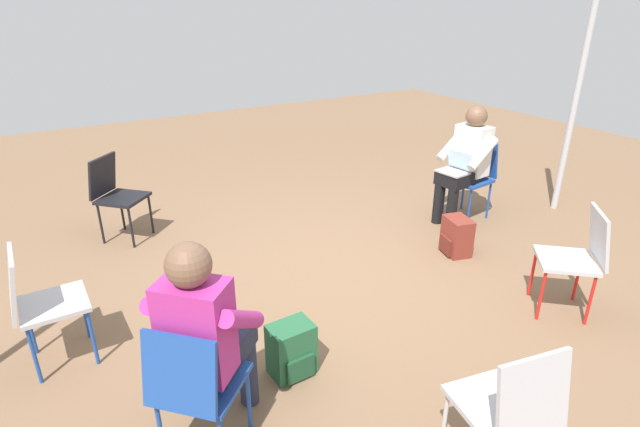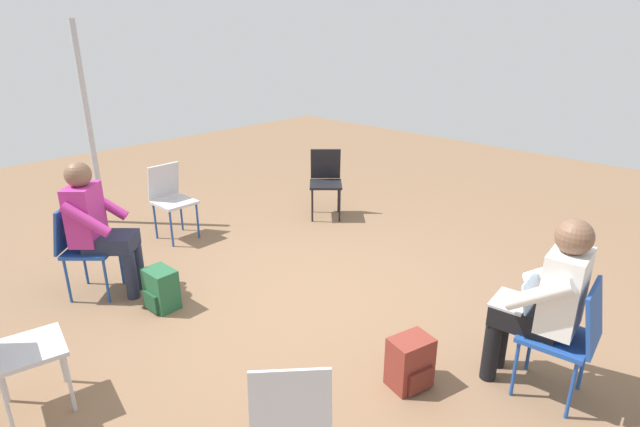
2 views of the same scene
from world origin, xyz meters
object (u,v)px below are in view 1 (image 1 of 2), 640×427
person_in_magenta (206,331)px  backpack_near_laptop_user (291,352)px  chair_northeast (195,383)px  chair_northwest (578,254)px  backpack_by_empty_chair (457,238)px  person_with_laptop (466,159)px  chair_west (473,173)px  chair_north (510,406)px  chair_east (39,300)px  chair_southeast (115,192)px

person_in_magenta → backpack_near_laptop_user: person_in_magenta is taller
chair_northeast → chair_northwest: bearing=43.0°
backpack_by_empty_chair → person_with_laptop: bearing=-137.5°
chair_northeast → chair_west: same height
chair_west → backpack_near_laptop_user: chair_west is taller
chair_northwest → backpack_near_laptop_user: 2.25m
chair_north → chair_east: bearing=141.5°
chair_west → backpack_near_laptop_user: 3.16m
chair_west → person_with_laptop: 0.26m
chair_northeast → chair_west: size_ratio=1.00×
chair_southeast → chair_east: bearing=21.6°
chair_east → person_in_magenta: 1.35m
person_in_magenta → backpack_by_empty_chair: bearing=63.8°
person_with_laptop → backpack_by_empty_chair: person_with_laptop is taller
backpack_by_empty_chair → chair_west: bearing=-143.4°
chair_northwest → backpack_by_empty_chair: (0.05, -1.14, -0.34)m
chair_west → backpack_near_laptop_user: bearing=106.5°
chair_west → backpack_near_laptop_user: (2.89, 1.23, -0.34)m
chair_northwest → person_with_laptop: size_ratio=0.69×
person_with_laptop → backpack_near_laptop_user: 3.03m
chair_northeast → chair_east: same height
person_with_laptop → chair_southeast: bearing=59.8°
chair_northwest → person_with_laptop: person_with_laptop is taller
chair_southeast → person_in_magenta: size_ratio=0.69×
chair_southeast → chair_northwest: same height
chair_north → person_with_laptop: person_with_laptop is taller
chair_northwest → backpack_by_empty_chair: chair_northwest is taller
backpack_near_laptop_user → chair_northwest: bearing=167.4°
chair_north → backpack_near_laptop_user: chair_north is taller
chair_northeast → person_in_magenta: (-0.12, -0.12, 0.20)m
backpack_near_laptop_user → backpack_by_empty_chair: same height
chair_east → chair_west: same height
chair_northeast → chair_west: (-3.60, -1.56, 0.00)m
chair_northeast → person_in_magenta: person_in_magenta is taller
person_with_laptop → person_in_magenta: (3.31, 1.43, 0.00)m
chair_north → backpack_by_empty_chair: 2.50m
chair_north → person_with_laptop: size_ratio=0.69×
chair_northeast → person_in_magenta: size_ratio=0.69×
person_with_laptop → chair_west: bearing=-90.0°
chair_east → chair_northeast: bearing=25.3°
chair_east → chair_west: bearing=93.3°
chair_east → backpack_by_empty_chair: bearing=84.7°
chair_north → person_in_magenta: person_in_magenta is taller
chair_southeast → person_in_magenta: (0.05, 2.86, 0.20)m
person_with_laptop → backpack_near_laptop_user: person_with_laptop is taller
chair_southeast → chair_east: 1.91m
chair_northeast → person_in_magenta: bearing=90.0°
chair_southeast → chair_east: size_ratio=1.00×
person_in_magenta → backpack_by_empty_chair: (-2.71, -0.87, -0.54)m
chair_west → person_with_laptop: person_with_laptop is taller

